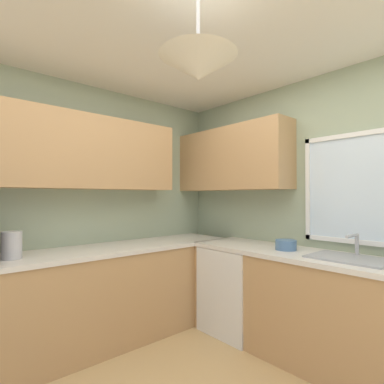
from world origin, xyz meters
name	(u,v)px	position (x,y,z in m)	size (l,w,h in m)	color
room_shell	(180,148)	(-0.77, 0.50, 1.79)	(3.68, 3.39, 2.58)	#9EAD8E
counter_run_left	(90,298)	(-1.47, 0.00, 0.45)	(0.65, 3.00, 0.89)	tan
counter_run_back	(341,315)	(0.21, 1.32, 0.45)	(2.77, 0.65, 0.89)	tan
dishwasher	(238,289)	(-0.81, 1.29, 0.42)	(0.60, 0.60, 0.85)	white
kettle	(12,245)	(-1.45, -0.63, 1.00)	(0.15, 0.15, 0.21)	#B7B7BC
sink_assembly	(349,258)	(0.28, 1.33, 0.91)	(0.56, 0.40, 0.19)	#9EA0A5
bowl	(286,245)	(-0.27, 1.32, 0.94)	(0.19, 0.19, 0.09)	#4C7099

